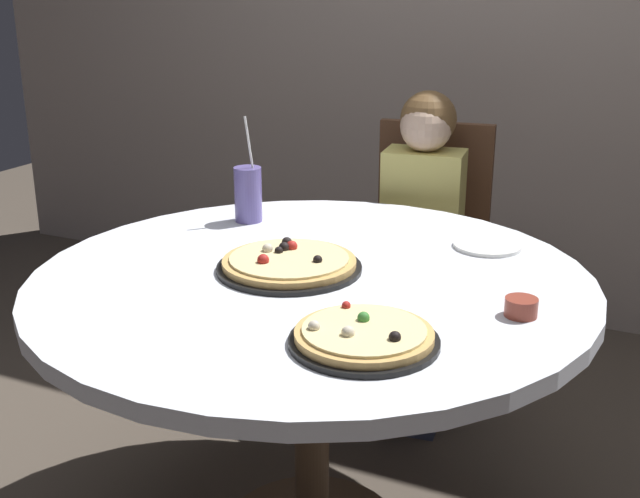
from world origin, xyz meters
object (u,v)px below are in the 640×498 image
Objects in this scene: soda_cup at (248,194)px; plate_small at (487,245)px; dining_table at (311,307)px; pizza_veggie at (289,264)px; sauce_bowl at (521,307)px; chair_wooden at (427,245)px; diner_child at (416,274)px; pizza_cheese at (364,337)px.

soda_cup reaches higher than plate_small.
dining_table is 3.81× the size of pizza_veggie.
sauce_bowl is 0.46m from plate_small.
pizza_veggie is at bearing -136.43° from plate_small.
chair_wooden is at bearing 90.66° from dining_table.
diner_child reaches higher than pizza_veggie.
diner_child reaches higher than pizza_cheese.
sauce_bowl is at bearing -67.33° from plate_small.
chair_wooden is at bearing 117.36° from sauce_bowl.
chair_wooden is 0.71m from plate_small.
pizza_cheese is (0.32, -0.31, -0.00)m from pizza_veggie.
chair_wooden reaches higher than pizza_cheese.
pizza_veggie is (-0.07, -0.78, 0.28)m from diner_child.
sauce_bowl reaches higher than plate_small.
diner_child reaches higher than sauce_bowl.
pizza_veggie is at bearing -47.19° from soda_cup.
soda_cup is at bearing 137.74° from dining_table.
diner_child is at bearing 51.27° from soda_cup.
pizza_veggie is 0.44m from soda_cup.
soda_cup is at bearing 157.35° from sauce_bowl.
plate_small is (0.40, 0.38, -0.01)m from pizza_veggie.
sauce_bowl reaches higher than dining_table.
chair_wooden is (-0.01, 0.97, -0.14)m from dining_table.
chair_wooden is 3.09× the size of soda_cup.
pizza_cheese is 1.65× the size of plate_small.
pizza_veggie reaches higher than sauce_bowl.
soda_cup is at bearing -175.28° from plate_small.
dining_table is 19.35× the size of sauce_bowl.
plate_small is (-0.18, 0.42, -0.02)m from sauce_bowl.
pizza_veggie is (-0.06, 0.01, 0.10)m from dining_table.
pizza_veggie is (-0.05, -0.96, 0.24)m from chair_wooden.
pizza_veggie is 0.45m from pizza_cheese.
sauce_bowl is at bearing -22.65° from soda_cup.
diner_child is 0.58m from plate_small.
soda_cup is (-0.36, 0.33, 0.17)m from dining_table.
pizza_veggie is at bearing 136.11° from pizza_cheese.
dining_table is 0.41m from pizza_cheese.
pizza_veggie is 1.20× the size of pizza_cheese.
chair_wooden is 3.19× the size of pizza_cheese.
soda_cup is 0.70m from plate_small.
sauce_bowl is (0.87, -0.36, -0.06)m from soda_cup.
pizza_veggie reaches higher than plate_small.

